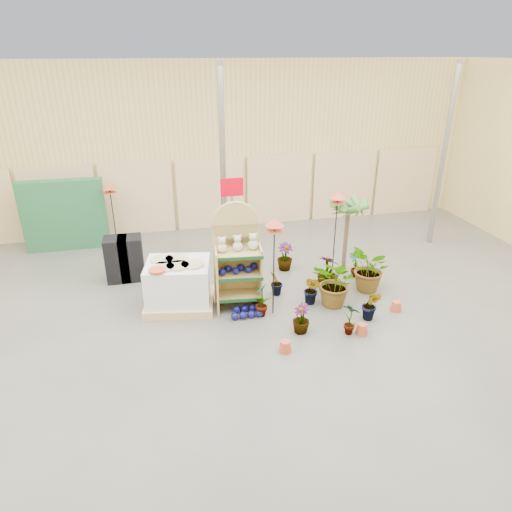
# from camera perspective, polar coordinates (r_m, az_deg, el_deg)

# --- Properties ---
(room) EXTENTS (15.20, 12.10, 4.70)m
(room) POSITION_cam_1_polar(r_m,az_deg,el_deg) (7.91, -1.18, 6.09)
(room) COLOR #51514B
(room) RESTS_ON ground
(display_shelf) EXTENTS (0.94, 0.65, 2.13)m
(display_shelf) POSITION_cam_1_polar(r_m,az_deg,el_deg) (8.85, -2.39, -0.51)
(display_shelf) COLOR tan
(display_shelf) RESTS_ON ground
(teddy_bears) EXTENTS (0.78, 0.20, 0.33)m
(teddy_bears) POSITION_cam_1_polar(r_m,az_deg,el_deg) (8.61, -2.16, 1.49)
(teddy_bears) COLOR beige
(teddy_bears) RESTS_ON display_shelf
(gazing_balls_shelf) EXTENTS (0.78, 0.27, 0.15)m
(gazing_balls_shelf) POSITION_cam_1_polar(r_m,az_deg,el_deg) (8.80, -2.23, -1.63)
(gazing_balls_shelf) COLOR #0D0E57
(gazing_balls_shelf) RESTS_ON display_shelf
(gazing_balls_floor) EXTENTS (0.63, 0.39, 0.15)m
(gazing_balls_floor) POSITION_cam_1_polar(r_m,az_deg,el_deg) (8.87, -1.26, -7.02)
(gazing_balls_floor) COLOR #0D0E57
(gazing_balls_floor) RESTS_ON ground
(pallet_stack) EXTENTS (1.50, 1.32, 0.99)m
(pallet_stack) POSITION_cam_1_polar(r_m,az_deg,el_deg) (9.12, -9.63, -3.55)
(pallet_stack) COLOR tan
(pallet_stack) RESTS_ON ground
(charcoal_planters) EXTENTS (0.80, 0.50, 1.00)m
(charcoal_planters) POSITION_cam_1_polar(r_m,az_deg,el_deg) (10.44, -16.13, -0.32)
(charcoal_planters) COLOR black
(charcoal_planters) RESTS_ON ground
(trellis_stock) EXTENTS (2.00, 0.30, 1.80)m
(trellis_stock) POSITION_cam_1_polar(r_m,az_deg,el_deg) (12.47, -22.82, 4.72)
(trellis_stock) COLOR #225F36
(trellis_stock) RESTS_ON ground
(offer_sign) EXTENTS (0.50, 0.08, 2.20)m
(offer_sign) POSITION_cam_1_polar(r_m,az_deg,el_deg) (10.06, -2.99, 6.26)
(offer_sign) COLOR gray
(offer_sign) RESTS_ON ground
(bird_table_front) EXTENTS (0.34, 0.34, 1.96)m
(bird_table_front) POSITION_cam_1_polar(r_m,az_deg,el_deg) (8.19, 2.32, 3.81)
(bird_table_front) COLOR black
(bird_table_front) RESTS_ON ground
(bird_table_right) EXTENTS (0.34, 0.34, 1.97)m
(bird_table_right) POSITION_cam_1_polar(r_m,az_deg,el_deg) (9.87, 10.18, 7.12)
(bird_table_right) COLOR black
(bird_table_right) RESTS_ON ground
(bird_table_back) EXTENTS (0.34, 0.34, 1.75)m
(bird_table_back) POSITION_cam_1_polar(r_m,az_deg,el_deg) (11.77, -17.84, 8.07)
(bird_table_back) COLOR black
(bird_table_back) RESTS_ON ground
(palm) EXTENTS (0.70, 0.70, 1.79)m
(palm) POSITION_cam_1_polar(r_m,az_deg,el_deg) (10.35, 11.49, 6.08)
(palm) COLOR brown
(palm) RESTS_ON ground
(potted_plant_0) EXTENTS (0.46, 0.47, 0.74)m
(potted_plant_0) POSITION_cam_1_polar(r_m,az_deg,el_deg) (8.73, 0.73, -5.31)
(potted_plant_0) COLOR #3F7834
(potted_plant_0) RESTS_ON ground
(potted_plant_1) EXTENTS (0.41, 0.44, 0.64)m
(potted_plant_1) POSITION_cam_1_polar(r_m,az_deg,el_deg) (9.20, 7.02, -4.24)
(potted_plant_1) COLOR #3F7834
(potted_plant_1) RESTS_ON ground
(potted_plant_2) EXTENTS (1.16, 1.19, 1.01)m
(potted_plant_2) POSITION_cam_1_polar(r_m,az_deg,el_deg) (9.14, 10.06, -3.32)
(potted_plant_2) COLOR #3F7834
(potted_plant_2) RESTS_ON ground
(potted_plant_3) EXTENTS (0.64, 0.64, 0.81)m
(potted_plant_3) POSITION_cam_1_polar(r_m,az_deg,el_deg) (9.76, 8.99, -2.03)
(potted_plant_3) COLOR #3F7834
(potted_plant_3) RESTS_ON ground
(potted_plant_4) EXTENTS (0.24, 0.36, 0.67)m
(potted_plant_4) POSITION_cam_1_polar(r_m,az_deg,el_deg) (10.44, 12.31, -0.90)
(potted_plant_4) COLOR #3F7834
(potted_plant_4) RESTS_ON ground
(potted_plant_5) EXTENTS (0.37, 0.39, 0.57)m
(potted_plant_5) POSITION_cam_1_polar(r_m,az_deg,el_deg) (9.47, 2.55, -3.39)
(potted_plant_5) COLOR #3F7834
(potted_plant_5) RESTS_ON ground
(potted_plant_7) EXTENTS (0.39, 0.39, 0.57)m
(potted_plant_7) POSITION_cam_1_polar(r_m,az_deg,el_deg) (8.32, 5.65, -7.78)
(potted_plant_7) COLOR #3F7834
(potted_plant_7) RESTS_ON ground
(potted_plant_8) EXTENTS (0.38, 0.41, 0.64)m
(potted_plant_8) POSITION_cam_1_polar(r_m,az_deg,el_deg) (8.38, 11.74, -7.66)
(potted_plant_8) COLOR #3F7834
(potted_plant_8) RESTS_ON ground
(potted_plant_9) EXTENTS (0.44, 0.42, 0.63)m
(potted_plant_9) POSITION_cam_1_polar(r_m,az_deg,el_deg) (8.90, 14.19, -5.96)
(potted_plant_9) COLOR #3F7834
(potted_plant_9) RESTS_ON ground
(potted_plant_10) EXTENTS (0.83, 0.95, 1.02)m
(potted_plant_10) POSITION_cam_1_polar(r_m,az_deg,el_deg) (9.83, 14.12, -1.62)
(potted_plant_10) COLOR #3F7834
(potted_plant_10) RESTS_ON ground
(potted_plant_11) EXTENTS (0.40, 0.40, 0.65)m
(potted_plant_11) POSITION_cam_1_polar(r_m,az_deg,el_deg) (10.57, 3.64, -0.09)
(potted_plant_11) COLOR #3F7834
(potted_plant_11) RESTS_ON ground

